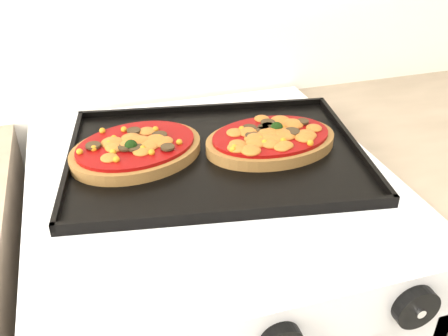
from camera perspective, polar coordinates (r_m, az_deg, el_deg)
name	(u,v)px	position (r m, az deg, el deg)	size (l,w,h in m)	color
control_panel	(275,330)	(0.66, 5.90, -17.91)	(0.60, 0.02, 0.09)	silver
knob_right	(416,307)	(0.73, 21.06, -14.63)	(0.06, 0.06, 0.02)	black
baking_tray	(216,153)	(0.87, -0.97, 1.74)	(0.50, 0.37, 0.02)	black
pizza_left	(136,148)	(0.87, -9.99, 2.30)	(0.23, 0.18, 0.03)	olive
pizza_right	(271,139)	(0.89, 5.36, 3.35)	(0.24, 0.16, 0.03)	olive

